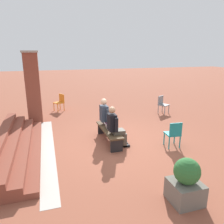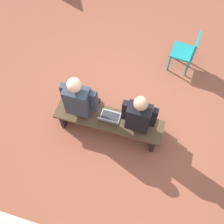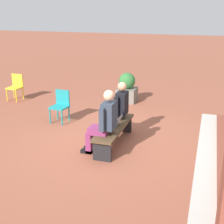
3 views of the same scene
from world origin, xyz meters
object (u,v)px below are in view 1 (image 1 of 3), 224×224
plastic_chair_near_bench_right (162,103)px  plastic_chair_far_left (174,133)px  person_adult (107,117)px  bench (109,132)px  person_student (115,126)px  plastic_chair_far_right (60,101)px  laptop (109,128)px  planter (186,182)px

plastic_chair_near_bench_right → plastic_chair_far_left: (-3.62, 1.66, 0.00)m
person_adult → plastic_chair_far_left: person_adult is taller
bench → person_student: (-0.47, -0.07, 0.35)m
person_adult → plastic_chair_far_left: (-1.49, -1.72, -0.25)m
person_student → plastic_chair_far_right: 5.18m
bench → person_adult: size_ratio=1.31×
laptop → plastic_chair_far_left: size_ratio=0.38×
person_student → laptop: person_student is taller
bench → plastic_chair_near_bench_right: 4.33m
person_adult → plastic_chair_far_left: size_ratio=1.64×
plastic_chair_far_right → planter: planter is taller
person_student → bench: bearing=8.0°
laptop → planter: planter is taller
bench → person_student: person_student is taller
person_adult → laptop: (-0.49, 0.08, -0.23)m
bench → person_adult: bearing=-8.2°
person_student → plastic_chair_near_bench_right: person_student is taller
person_student → laptop: bearing=9.7°
laptop → plastic_chair_far_right: bearing=15.4°
person_student → plastic_chair_far_right: bearing=14.9°
bench → plastic_chair_near_bench_right: (2.61, -3.45, 0.13)m
bench → plastic_chair_far_left: (-1.01, -1.79, 0.13)m
laptop → plastic_chair_far_right: (4.55, 1.25, -0.02)m
plastic_chair_far_right → bench: bearing=-164.5°
plastic_chair_near_bench_right → plastic_chair_far_left: size_ratio=1.00×
bench → laptop: bearing=134.0°
laptop → plastic_chair_near_bench_right: size_ratio=0.38×
person_student → laptop: (0.46, 0.08, -0.21)m
laptop → plastic_chair_far_right: plastic_chair_far_right is taller
person_student → plastic_chair_far_right: (5.01, 1.33, -0.23)m
person_adult → laptop: 0.55m
plastic_chair_far_left → planter: planter is taller
person_adult → laptop: bearing=170.6°
plastic_chair_far_right → plastic_chair_near_bench_right: same height
person_adult → laptop: size_ratio=4.29×
bench → plastic_chair_far_right: plastic_chair_far_right is taller
person_student → planter: 2.93m
person_student → person_adult: 0.95m
plastic_chair_far_right → plastic_chair_far_left: same height
person_student → planter: size_ratio=1.41×
plastic_chair_far_right → plastic_chair_near_bench_right: 5.09m
laptop → plastic_chair_near_bench_right: plastic_chair_near_bench_right is taller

